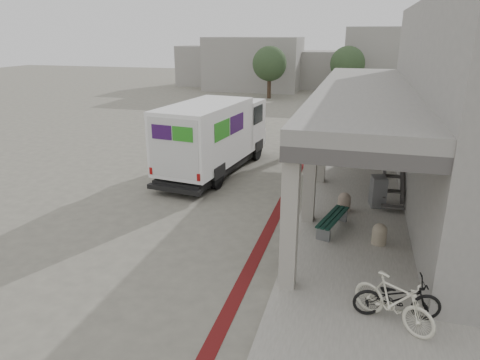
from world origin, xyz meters
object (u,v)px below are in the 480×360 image
(bench, at_px, (333,220))
(utility_cabinet, at_px, (378,191))
(fedex_truck, at_px, (214,135))
(bicycle_black, at_px, (397,298))
(bicycle_cream, at_px, (394,301))

(bench, bearing_deg, utility_cabinet, 75.62)
(bench, bearing_deg, fedex_truck, 152.77)
(bench, xyz_separation_m, bicycle_black, (1.60, -3.99, 0.15))
(fedex_truck, bearing_deg, bench, -35.00)
(fedex_truck, distance_m, utility_cabinet, 7.40)
(bench, bearing_deg, bicycle_black, -53.24)
(bench, relative_size, bicycle_black, 1.10)
(fedex_truck, xyz_separation_m, bicycle_black, (7.11, -8.97, -1.08))
(fedex_truck, xyz_separation_m, bench, (5.50, -4.98, -1.23))
(bicycle_black, relative_size, bicycle_cream, 0.99)
(utility_cabinet, bearing_deg, bicycle_cream, -98.88)
(bicycle_black, bearing_deg, bicycle_cream, 153.54)
(fedex_truck, height_order, bicycle_black, fedex_truck)
(bicycle_cream, bearing_deg, bicycle_black, 14.31)
(utility_cabinet, bearing_deg, bench, -129.32)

